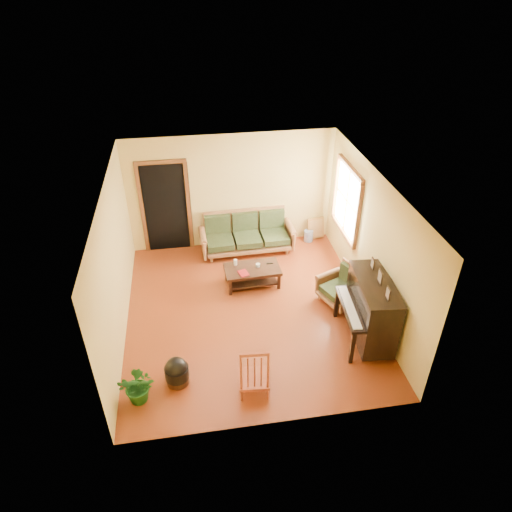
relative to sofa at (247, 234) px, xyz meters
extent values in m
plane|color=#62210C|center=(-0.28, -2.09, -0.44)|extent=(5.00, 5.00, 0.00)
cube|color=black|center=(-1.73, 0.39, 0.58)|extent=(1.08, 0.16, 2.05)
cube|color=white|center=(1.93, -0.79, 1.06)|extent=(0.12, 1.36, 1.46)
cube|color=brown|center=(0.00, 0.00, 0.00)|extent=(2.08, 0.93, 0.88)
cube|color=black|center=(-0.08, -1.27, -0.24)|extent=(1.13, 0.65, 0.40)
cube|color=brown|center=(1.47, -2.11, -0.06)|extent=(0.96, 0.98, 0.76)
cube|color=black|center=(1.68, -3.10, 0.15)|extent=(0.91, 1.41, 1.19)
cylinder|color=black|center=(-1.63, -3.60, -0.26)|extent=(0.50, 0.50, 0.36)
cube|color=maroon|center=(-0.47, -3.94, 0.05)|extent=(0.49, 0.53, 0.98)
cube|color=#AC7C39|center=(1.66, 0.28, -0.17)|extent=(0.42, 0.17, 0.55)
cylinder|color=#314A95|center=(1.48, 0.20, -0.31)|extent=(0.26, 0.26, 0.27)
imported|color=#195117|center=(-2.19, -3.85, -0.14)|extent=(0.62, 0.57, 0.61)
imported|color=maroon|center=(-0.36, -1.46, -0.03)|extent=(0.23, 0.27, 0.02)
cylinder|color=white|center=(-0.40, -1.10, 0.02)|extent=(0.08, 0.08, 0.12)
cylinder|color=white|center=(0.04, -1.23, -0.01)|extent=(0.10, 0.10, 0.06)
cube|color=black|center=(0.29, -1.17, -0.03)|extent=(0.14, 0.04, 0.01)
camera|label=1|loc=(-1.20, -8.64, 5.20)|focal=32.00mm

